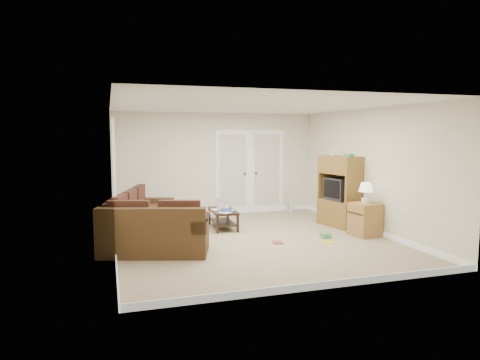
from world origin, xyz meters
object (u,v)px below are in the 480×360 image
object	(u,v)px
coffee_table	(223,218)
tv_armoire	(340,191)
side_cabinet	(365,217)
sectional_sofa	(148,226)

from	to	relation	value
coffee_table	tv_armoire	size ratio (longest dim) A/B	0.61
coffee_table	side_cabinet	size ratio (longest dim) A/B	0.95
tv_armoire	side_cabinet	bearing A→B (deg)	-101.05
coffee_table	side_cabinet	world-z (taller)	side_cabinet
sectional_sofa	side_cabinet	bearing A→B (deg)	8.27
tv_armoire	side_cabinet	distance (m)	1.02
sectional_sofa	side_cabinet	distance (m)	4.16
sectional_sofa	tv_armoire	distance (m)	4.15
sectional_sofa	coffee_table	xyz separation A→B (m)	(1.64, 0.87, -0.10)
side_cabinet	sectional_sofa	bearing A→B (deg)	163.36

